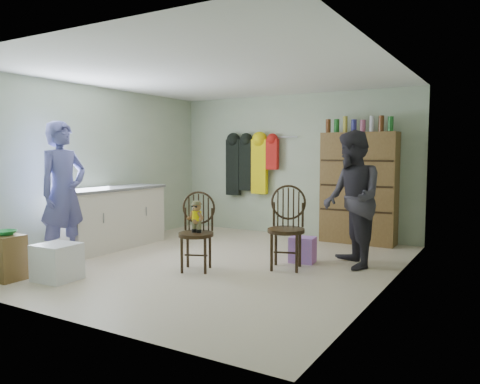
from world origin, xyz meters
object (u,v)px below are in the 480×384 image
Objects in this scene: chair_front at (197,225)px; dresser at (359,187)px; counter at (112,217)px; chair_far at (287,224)px.

dresser is at bearing 42.56° from chair_front.
counter is at bearing 143.96° from chair_front.
chair_far is (0.93, 0.67, -0.00)m from chair_front.
counter is 0.90× the size of dresser.
chair_front is 0.48× the size of dresser.
dresser reaches higher than counter.
chair_front is 0.93× the size of chair_far.
chair_far is at bearing -98.56° from dresser.
chair_far reaches higher than chair_front.
chair_front is at bearing -12.99° from counter.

